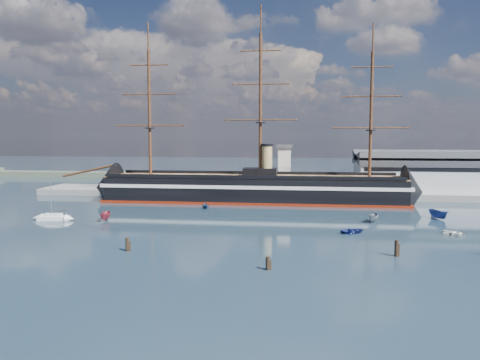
# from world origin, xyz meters

# --- Properties ---
(ground) EXTENTS (600.00, 600.00, 0.00)m
(ground) POSITION_xyz_m (0.00, 40.00, 0.00)
(ground) COLOR #1E3141
(ground) RESTS_ON ground
(quay) EXTENTS (180.00, 18.00, 2.00)m
(quay) POSITION_xyz_m (10.00, 76.00, 0.00)
(quay) COLOR slate
(quay) RESTS_ON ground
(warehouse) EXTENTS (63.00, 21.00, 11.60)m
(warehouse) POSITION_xyz_m (58.00, 80.00, 7.98)
(warehouse) COLOR #B7BABC
(warehouse) RESTS_ON ground
(quay_tower) EXTENTS (5.00, 5.00, 15.00)m
(quay_tower) POSITION_xyz_m (3.00, 73.00, 9.75)
(quay_tower) COLOR silver
(quay_tower) RESTS_ON ground
(shoreline) EXTENTS (120.00, 10.00, 4.00)m
(shoreline) POSITION_xyz_m (-139.23, 135.00, 1.45)
(shoreline) COLOR #3F4C38
(shoreline) RESTS_ON ground
(warship) EXTENTS (112.89, 16.43, 53.94)m
(warship) POSITION_xyz_m (-7.55, 60.00, 4.04)
(warship) COLOR black
(warship) RESTS_ON ground
(sailboat) EXTENTS (7.51, 2.89, 11.72)m
(sailboat) POSITION_xyz_m (-49.78, 23.31, 0.75)
(sailboat) COLOR white
(sailboat) RESTS_ON ground
(motorboat_a) EXTENTS (6.66, 3.51, 2.53)m
(motorboat_a) POSITION_xyz_m (-37.39, 24.46, 0.00)
(motorboat_a) COLOR #9F2F40
(motorboat_a) RESTS_ON ground
(motorboat_b) EXTENTS (2.56, 3.41, 1.48)m
(motorboat_b) POSITION_xyz_m (18.95, 17.32, 0.00)
(motorboat_b) COLOR navy
(motorboat_b) RESTS_ON ground
(motorboat_c) EXTENTS (6.28, 4.19, 2.36)m
(motorboat_c) POSITION_xyz_m (24.99, 30.55, 0.00)
(motorboat_c) COLOR slate
(motorboat_c) RESTS_ON ground
(motorboat_d) EXTENTS (6.27, 4.88, 2.12)m
(motorboat_d) POSITION_xyz_m (-17.76, 45.61, 0.00)
(motorboat_d) COLOR navy
(motorboat_d) RESTS_ON ground
(motorboat_e) EXTENTS (2.99, 2.99, 1.41)m
(motorboat_e) POSITION_xyz_m (39.08, 17.76, 0.00)
(motorboat_e) COLOR white
(motorboat_e) RESTS_ON ground
(motorboat_f) EXTENTS (7.46, 5.26, 2.81)m
(motorboat_f) POSITION_xyz_m (41.17, 36.60, 0.00)
(motorboat_f) COLOR navy
(motorboat_f) RESTS_ON ground
(piling_near_left) EXTENTS (0.64, 0.64, 3.07)m
(piling_near_left) POSITION_xyz_m (-21.61, -3.00, 0.00)
(piling_near_left) COLOR black
(piling_near_left) RESTS_ON ground
(piling_near_mid) EXTENTS (0.64, 0.64, 2.75)m
(piling_near_mid) POSITION_xyz_m (3.34, -11.26, 0.00)
(piling_near_mid) COLOR black
(piling_near_mid) RESTS_ON ground
(piling_near_right) EXTENTS (0.64, 0.64, 3.45)m
(piling_near_right) POSITION_xyz_m (24.00, -0.72, 0.00)
(piling_near_right) COLOR black
(piling_near_right) RESTS_ON ground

